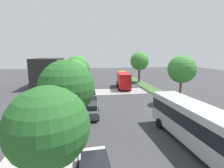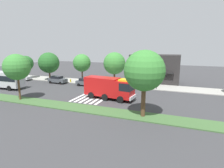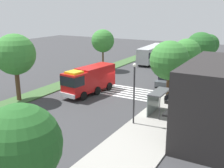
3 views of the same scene
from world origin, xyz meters
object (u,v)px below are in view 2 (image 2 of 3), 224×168
parked_car_mid (57,80)px  median_tree_far_west (17,67)px  parked_car_east (86,82)px  bus_stop_shelter (139,78)px  sidewalk_tree_center (82,63)px  parked_car_west (22,77)px  bench_near_shelter (121,83)px  median_tree_west (144,71)px  sidewalk_tree_east (114,63)px  sidewalk_tree_west (49,63)px  fire_hydrant (71,81)px  sidewalk_tree_far_west (26,63)px  fire_truck (110,87)px  bench_west_of_shelter (105,82)px  street_lamp (157,71)px

parked_car_mid → median_tree_far_west: 14.59m
parked_car_east → bus_stop_shelter: 11.55m
sidewalk_tree_center → median_tree_far_west: size_ratio=0.92×
parked_car_west → bench_near_shelter: (25.91, 2.71, -0.25)m
sidewalk_tree_center → bench_near_shelter: bearing=3.1°
bus_stop_shelter → sidewalk_tree_center: bearing=-177.8°
parked_car_mid → bus_stop_shelter: 19.12m
parked_car_east → median_tree_west: 21.03m
sidewalk_tree_east → sidewalk_tree_center: bearing=180.0°
parked_car_mid → sidewalk_tree_east: (13.50, 2.20, 4.05)m
sidewalk_tree_west → fire_hydrant: size_ratio=9.96×
parked_car_mid → median_tree_far_west: bearing=-74.6°
parked_car_east → bench_near_shelter: (7.19, 2.71, -0.30)m
sidewalk_tree_far_west → fire_truck: bearing=-19.4°
bench_west_of_shelter → median_tree_west: 20.92m
bench_near_shelter → sidewalk_tree_far_west: size_ratio=0.27×
sidewalk_tree_far_west → street_lamp: bearing=-0.7°
bench_near_shelter → fire_hydrant: 12.48m
bus_stop_shelter → street_lamp: street_lamp is taller
parked_car_mid → bench_near_shelter: size_ratio=2.83×
bus_stop_shelter → bench_west_of_shelter: bus_stop_shelter is taller
sidewalk_tree_west → bench_west_of_shelter: bearing=2.0°
sidewalk_tree_far_west → median_tree_far_west: median_tree_far_west is taller
parked_car_mid → street_lamp: 22.91m
median_tree_west → bench_near_shelter: bearing=116.6°
fire_hydrant → parked_car_west: bearing=-172.8°
street_lamp → sidewalk_tree_east: sidewalk_tree_east is taller
street_lamp → fire_hydrant: 20.47m
parked_car_mid → sidewalk_tree_center: 7.04m
bench_near_shelter → fire_hydrant: bearing=-175.4°
parked_car_east → parked_car_mid: bearing=177.8°
median_tree_west → bus_stop_shelter: bearing=104.3°
median_tree_west → sidewalk_tree_west: bearing=149.8°
bench_west_of_shelter → parked_car_mid: bearing=-166.1°
bench_west_of_shelter → street_lamp: bearing=-4.4°
bench_near_shelter → median_tree_west: bearing=-63.4°
parked_car_mid → fire_hydrant: bearing=37.7°
median_tree_far_west → fire_truck: bearing=23.6°
bus_stop_shelter → sidewalk_tree_east: bearing=-174.5°
fire_truck → parked_car_mid: (-16.40, 7.71, -1.12)m
sidewalk_tree_east → bench_west_of_shelter: bearing=168.7°
bench_west_of_shelter → sidewalk_tree_center: size_ratio=0.24×
sidewalk_tree_east → bus_stop_shelter: bearing=5.5°
fire_truck → sidewalk_tree_center: sidewalk_tree_center is taller
bench_near_shelter → sidewalk_tree_center: bearing=-176.9°
parked_car_east → median_tree_west: (15.33, -13.56, 4.86)m
fire_truck → bus_stop_shelter: (2.50, 10.42, -0.13)m
street_lamp → fire_hydrant: (-20.21, -0.10, -3.20)m
parked_car_west → bench_west_of_shelter: parked_car_west is taller
fire_truck → fire_hydrant: fire_truck is taller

